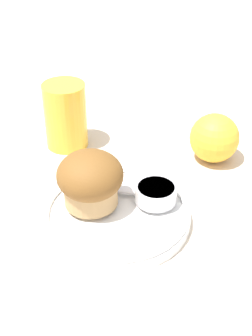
# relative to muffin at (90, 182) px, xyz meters

# --- Properties ---
(ground_plane) EXTENTS (3.00, 3.00, 0.00)m
(ground_plane) POSITION_rel_muffin_xyz_m (0.04, 0.00, -0.06)
(ground_plane) COLOR beige
(plate) EXTENTS (0.19, 0.19, 0.02)m
(plate) POSITION_rel_muffin_xyz_m (0.03, -0.01, -0.05)
(plate) COLOR white
(plate) RESTS_ON ground_plane
(muffin) EXTENTS (0.09, 0.09, 0.07)m
(muffin) POSITION_rel_muffin_xyz_m (0.00, 0.00, 0.00)
(muffin) COLOR tan
(muffin) RESTS_ON plate
(cream_ramekin) EXTENTS (0.06, 0.06, 0.02)m
(cream_ramekin) POSITION_rel_muffin_xyz_m (0.09, 0.02, -0.02)
(cream_ramekin) COLOR silver
(cream_ramekin) RESTS_ON plate
(berry_pair) EXTENTS (0.03, 0.02, 0.02)m
(berry_pair) POSITION_rel_muffin_xyz_m (0.02, 0.03, -0.03)
(berry_pair) COLOR #4C194C
(berry_pair) RESTS_ON plate
(butter_knife) EXTENTS (0.16, 0.04, 0.00)m
(butter_knife) POSITION_rel_muffin_xyz_m (0.02, 0.03, -0.03)
(butter_knife) COLOR silver
(butter_knife) RESTS_ON plate
(orange_fruit) EXTENTS (0.08, 0.08, 0.08)m
(orange_fruit) POSITION_rel_muffin_xyz_m (0.17, 0.15, -0.02)
(orange_fruit) COLOR #F4A82D
(orange_fruit) RESTS_ON ground_plane
(juice_glass) EXTENTS (0.07, 0.07, 0.11)m
(juice_glass) POSITION_rel_muffin_xyz_m (-0.06, 0.18, -0.00)
(juice_glass) COLOR gold
(juice_glass) RESTS_ON ground_plane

